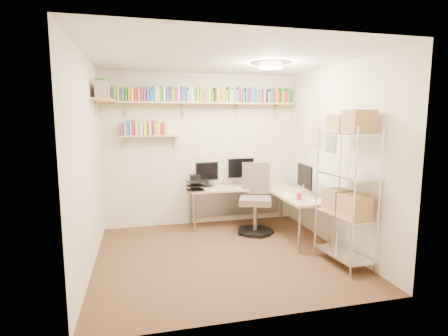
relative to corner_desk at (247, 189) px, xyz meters
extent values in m
plane|color=#4A341F|center=(-0.64, -1.00, -0.65)|extent=(3.20, 3.20, 0.00)
cube|color=beige|center=(-0.64, 0.50, 0.60)|extent=(3.20, 0.04, 2.50)
cube|color=beige|center=(-2.24, -1.00, 0.60)|extent=(0.04, 3.00, 2.50)
cube|color=beige|center=(0.96, -1.00, 0.60)|extent=(0.04, 3.00, 2.50)
cube|color=beige|center=(-0.64, -2.50, 0.60)|extent=(3.20, 0.04, 2.50)
cube|color=silver|center=(-0.64, -1.00, 1.85)|extent=(3.20, 3.00, 0.04)
cube|color=white|center=(0.95, -0.45, 0.90)|extent=(0.01, 0.30, 0.42)
cube|color=silver|center=(0.95, -0.85, 0.85)|extent=(0.01, 0.28, 0.38)
cylinder|color=#FFEAC6|center=(0.06, -0.80, 1.81)|extent=(0.30, 0.30, 0.06)
cube|color=tan|center=(-0.64, 0.38, 1.37)|extent=(3.05, 0.25, 0.03)
cube|color=tan|center=(-2.12, -0.05, 1.37)|extent=(0.25, 1.00, 0.03)
cube|color=tan|center=(-1.49, 0.40, 0.85)|extent=(0.95, 0.20, 0.02)
cube|color=tan|center=(-1.84, 0.44, 1.30)|extent=(0.03, 0.20, 0.20)
cube|color=tan|center=(-0.94, 0.44, 1.30)|extent=(0.03, 0.20, 0.20)
cube|color=tan|center=(-0.04, 0.44, 1.30)|extent=(0.03, 0.20, 0.20)
cube|color=tan|center=(0.66, 0.44, 1.30)|extent=(0.03, 0.20, 0.20)
cube|color=beige|center=(-2.11, 0.38, 1.50)|extent=(0.02, 0.13, 0.22)
cube|color=gold|center=(-2.08, 0.38, 1.48)|extent=(0.03, 0.14, 0.19)
cube|color=#2B7326|center=(-2.04, 0.38, 1.49)|extent=(0.04, 0.14, 0.20)
cube|color=gray|center=(-1.99, 0.38, 1.49)|extent=(0.04, 0.13, 0.21)
cube|color=gold|center=(-1.94, 0.38, 1.51)|extent=(0.03, 0.12, 0.23)
cube|color=#1F5EA1|center=(-1.91, 0.38, 1.48)|extent=(0.03, 0.13, 0.17)
cube|color=gray|center=(-1.87, 0.38, 1.48)|extent=(0.02, 0.12, 0.19)
cube|color=#2B7326|center=(-1.83, 0.38, 1.49)|extent=(0.03, 0.13, 0.21)
cube|color=gold|center=(-1.78, 0.38, 1.49)|extent=(0.03, 0.14, 0.21)
cube|color=gold|center=(-1.74, 0.38, 1.48)|extent=(0.04, 0.14, 0.19)
cube|color=#B0173D|center=(-1.69, 0.38, 1.48)|extent=(0.04, 0.14, 0.18)
cube|color=gold|center=(-1.64, 0.38, 1.48)|extent=(0.03, 0.14, 0.19)
cube|color=#812268|center=(-1.60, 0.38, 1.50)|extent=(0.03, 0.14, 0.23)
cube|color=#812268|center=(-1.55, 0.38, 1.49)|extent=(0.04, 0.13, 0.20)
cube|color=#1F5EA1|center=(-1.50, 0.38, 1.51)|extent=(0.04, 0.12, 0.25)
cube|color=#1F5EA1|center=(-1.45, 0.38, 1.48)|extent=(0.03, 0.15, 0.18)
cube|color=#1F5EA1|center=(-1.42, 0.38, 1.50)|extent=(0.03, 0.15, 0.23)
cube|color=beige|center=(-1.38, 0.38, 1.49)|extent=(0.03, 0.14, 0.21)
cube|color=gold|center=(-1.34, 0.38, 1.50)|extent=(0.04, 0.15, 0.23)
cube|color=#2B7326|center=(-1.30, 0.38, 1.51)|extent=(0.03, 0.12, 0.24)
cube|color=beige|center=(-1.25, 0.38, 1.50)|extent=(0.04, 0.12, 0.23)
cube|color=#1F5EA1|center=(-1.21, 0.38, 1.50)|extent=(0.03, 0.13, 0.22)
cube|color=#812268|center=(-1.17, 0.38, 1.50)|extent=(0.03, 0.12, 0.22)
cube|color=#2B7326|center=(-1.14, 0.38, 1.51)|extent=(0.02, 0.14, 0.25)
cube|color=gold|center=(-1.11, 0.38, 1.48)|extent=(0.02, 0.14, 0.18)
cube|color=#812268|center=(-1.08, 0.38, 1.48)|extent=(0.04, 0.13, 0.19)
cube|color=beige|center=(-1.04, 0.38, 1.51)|extent=(0.03, 0.14, 0.24)
cube|color=#B0173D|center=(-1.00, 0.38, 1.49)|extent=(0.03, 0.12, 0.20)
cube|color=#1F5EA1|center=(-0.97, 0.38, 1.51)|extent=(0.03, 0.12, 0.24)
cube|color=#1F5EA1|center=(-0.93, 0.38, 1.51)|extent=(0.04, 0.13, 0.24)
cube|color=beige|center=(-0.89, 0.38, 1.47)|extent=(0.02, 0.13, 0.17)
cube|color=beige|center=(-0.85, 0.38, 1.50)|extent=(0.02, 0.14, 0.23)
cube|color=beige|center=(-0.81, 0.38, 1.51)|extent=(0.04, 0.13, 0.23)
cube|color=#2B7326|center=(-0.77, 0.38, 1.50)|extent=(0.04, 0.11, 0.22)
cube|color=gold|center=(-0.72, 0.38, 1.50)|extent=(0.03, 0.11, 0.23)
cube|color=gold|center=(-0.68, 0.38, 1.51)|extent=(0.03, 0.15, 0.24)
cube|color=gray|center=(-0.63, 0.38, 1.48)|extent=(0.02, 0.12, 0.19)
cube|color=gray|center=(-0.59, 0.38, 1.48)|extent=(0.04, 0.13, 0.19)
cube|color=gold|center=(-0.54, 0.38, 1.49)|extent=(0.04, 0.13, 0.21)
cube|color=#2B7326|center=(-0.49, 0.38, 1.48)|extent=(0.04, 0.11, 0.19)
cube|color=black|center=(-0.45, 0.38, 1.50)|extent=(0.02, 0.14, 0.23)
cube|color=gold|center=(-0.41, 0.38, 1.49)|extent=(0.02, 0.11, 0.21)
cube|color=gold|center=(-0.39, 0.38, 1.50)|extent=(0.03, 0.11, 0.23)
cube|color=gray|center=(-0.35, 0.38, 1.50)|extent=(0.02, 0.13, 0.22)
cube|color=gold|center=(-0.31, 0.38, 1.49)|extent=(0.04, 0.12, 0.21)
cube|color=gold|center=(-0.26, 0.38, 1.48)|extent=(0.02, 0.14, 0.19)
cube|color=#2B7326|center=(-0.22, 0.38, 1.51)|extent=(0.03, 0.15, 0.25)
cube|color=beige|center=(-0.18, 0.38, 1.49)|extent=(0.03, 0.14, 0.20)
cube|color=gray|center=(-0.14, 0.38, 1.50)|extent=(0.04, 0.14, 0.22)
cube|color=teal|center=(-0.09, 0.38, 1.49)|extent=(0.04, 0.11, 0.20)
cube|color=#812268|center=(-0.05, 0.38, 1.51)|extent=(0.03, 0.12, 0.25)
cube|color=#812268|center=(-0.01, 0.38, 1.50)|extent=(0.03, 0.14, 0.23)
cube|color=#2B7326|center=(0.03, 0.38, 1.48)|extent=(0.04, 0.12, 0.18)
cube|color=#1F5EA1|center=(0.09, 0.38, 1.51)|extent=(0.04, 0.12, 0.24)
cube|color=#B0173D|center=(0.14, 0.38, 1.51)|extent=(0.03, 0.12, 0.25)
cube|color=teal|center=(0.18, 0.38, 1.51)|extent=(0.04, 0.11, 0.24)
cube|color=#1F5EA1|center=(0.23, 0.38, 1.50)|extent=(0.04, 0.14, 0.23)
cube|color=gray|center=(0.27, 0.38, 1.49)|extent=(0.03, 0.14, 0.21)
cube|color=teal|center=(0.31, 0.38, 1.49)|extent=(0.03, 0.15, 0.20)
cube|color=#B0173D|center=(0.36, 0.38, 1.49)|extent=(0.03, 0.14, 0.21)
cube|color=beige|center=(0.39, 0.38, 1.51)|extent=(0.02, 0.13, 0.24)
cube|color=black|center=(0.43, 0.38, 1.50)|extent=(0.03, 0.14, 0.22)
cube|color=gray|center=(0.47, 0.38, 1.48)|extent=(0.04, 0.15, 0.18)
cube|color=#1F5EA1|center=(0.51, 0.38, 1.51)|extent=(0.04, 0.14, 0.24)
cube|color=#B0173D|center=(0.56, 0.38, 1.51)|extent=(0.04, 0.15, 0.24)
cube|color=gold|center=(0.60, 0.38, 1.49)|extent=(0.03, 0.15, 0.20)
cube|color=#B0173D|center=(0.65, 0.38, 1.48)|extent=(0.03, 0.12, 0.19)
cube|color=#2B7326|center=(0.69, 0.38, 1.51)|extent=(0.03, 0.14, 0.25)
cube|color=gold|center=(0.72, 0.38, 1.49)|extent=(0.04, 0.14, 0.20)
cube|color=#B0173D|center=(0.77, 0.38, 1.48)|extent=(0.04, 0.12, 0.19)
cube|color=#2B7326|center=(0.81, 0.38, 1.51)|extent=(0.04, 0.14, 0.24)
cube|color=gray|center=(-2.12, -0.48, 1.50)|extent=(0.13, 0.03, 0.22)
cube|color=#2B7326|center=(-2.12, -0.44, 1.51)|extent=(0.13, 0.04, 0.25)
cube|color=beige|center=(-2.12, -0.39, 1.50)|extent=(0.14, 0.03, 0.23)
cube|color=gold|center=(-2.12, -0.35, 1.48)|extent=(0.13, 0.04, 0.18)
cube|color=gray|center=(-2.12, -0.31, 1.49)|extent=(0.13, 0.03, 0.21)
cube|color=#B0173D|center=(-2.12, -0.27, 1.50)|extent=(0.12, 0.04, 0.23)
cube|color=#812268|center=(-2.12, -0.22, 1.48)|extent=(0.14, 0.03, 0.18)
cube|color=#1F5EA1|center=(-2.12, -0.18, 1.48)|extent=(0.11, 0.04, 0.19)
cube|color=beige|center=(-2.12, -0.14, 1.50)|extent=(0.14, 0.03, 0.22)
cube|color=gold|center=(-2.12, -0.09, 1.49)|extent=(0.12, 0.04, 0.21)
cube|color=gray|center=(-2.12, -0.04, 1.49)|extent=(0.14, 0.04, 0.21)
cube|color=teal|center=(-2.12, 0.01, 1.51)|extent=(0.12, 0.04, 0.24)
cube|color=#1F5EA1|center=(-2.12, 0.05, 1.48)|extent=(0.11, 0.03, 0.18)
cube|color=beige|center=(-2.12, 0.09, 1.49)|extent=(0.14, 0.03, 0.21)
cube|color=#1F5EA1|center=(-2.12, 0.14, 1.49)|extent=(0.12, 0.04, 0.21)
cube|color=teal|center=(-2.12, 0.18, 1.48)|extent=(0.11, 0.04, 0.19)
cube|color=#2B7326|center=(-2.12, 0.23, 1.48)|extent=(0.11, 0.04, 0.18)
cube|color=#812268|center=(-2.12, 0.28, 1.48)|extent=(0.14, 0.03, 0.17)
cube|color=beige|center=(-2.12, 0.32, 1.50)|extent=(0.14, 0.03, 0.23)
cube|color=gold|center=(-2.12, 0.36, 1.49)|extent=(0.13, 0.04, 0.21)
cube|color=#812268|center=(-1.91, 0.40, 0.96)|extent=(0.03, 0.14, 0.19)
cube|color=gray|center=(-1.86, 0.40, 0.97)|extent=(0.04, 0.14, 0.22)
cube|color=#1F5EA1|center=(-1.82, 0.40, 0.98)|extent=(0.04, 0.14, 0.23)
cube|color=beige|center=(-1.78, 0.40, 0.97)|extent=(0.02, 0.13, 0.21)
cube|color=#812268|center=(-1.74, 0.40, 0.99)|extent=(0.03, 0.14, 0.24)
cube|color=gold|center=(-1.69, 0.40, 0.98)|extent=(0.04, 0.14, 0.22)
cube|color=gray|center=(-1.66, 0.40, 0.99)|extent=(0.03, 0.11, 0.25)
cube|color=beige|center=(-1.62, 0.40, 0.97)|extent=(0.04, 0.13, 0.20)
cube|color=gold|center=(-1.56, 0.40, 0.97)|extent=(0.04, 0.15, 0.22)
cube|color=#2B7326|center=(-1.52, 0.40, 0.95)|extent=(0.02, 0.12, 0.17)
cube|color=gold|center=(-1.48, 0.40, 0.98)|extent=(0.04, 0.14, 0.23)
cube|color=#812268|center=(-1.44, 0.40, 0.98)|extent=(0.03, 0.14, 0.24)
cube|color=gold|center=(-1.40, 0.40, 0.96)|extent=(0.03, 0.12, 0.19)
cube|color=gold|center=(-1.35, 0.40, 0.98)|extent=(0.04, 0.14, 0.22)
cube|color=#B0173D|center=(-1.30, 0.40, 0.96)|extent=(0.04, 0.15, 0.19)
cube|color=gold|center=(-1.25, 0.40, 0.97)|extent=(0.04, 0.13, 0.21)
cube|color=beige|center=(-0.06, 0.22, -0.01)|extent=(1.68, 0.53, 0.04)
cube|color=beige|center=(0.57, -0.64, -0.01)|extent=(0.53, 1.15, 0.04)
cylinder|color=gray|center=(-0.86, 0.00, -0.34)|extent=(0.04, 0.04, 0.62)
cylinder|color=gray|center=(-0.86, 0.45, -0.34)|extent=(0.04, 0.04, 0.62)
cylinder|color=gray|center=(0.80, 0.45, -0.34)|extent=(0.04, 0.04, 0.62)
cylinder|color=gray|center=(0.35, -1.17, -0.34)|extent=(0.04, 0.04, 0.62)
cylinder|color=gray|center=(0.80, -1.17, -0.34)|extent=(0.04, 0.04, 0.62)
cube|color=gray|center=(-0.06, 0.45, -0.29)|extent=(1.60, 0.02, 0.49)
cube|color=silver|center=(-0.01, 0.33, 0.30)|extent=(0.49, 0.03, 0.37)
cube|color=black|center=(-0.01, 0.31, 0.30)|extent=(0.44, 0.00, 0.32)
cube|color=black|center=(-0.59, 0.33, 0.27)|extent=(0.39, 0.03, 0.30)
cube|color=black|center=(0.70, -0.59, 0.28)|extent=(0.03, 0.51, 0.34)
cube|color=white|center=(0.68, -0.59, 0.28)|extent=(0.00, 0.46, 0.29)
cube|color=white|center=(-0.01, 0.06, 0.02)|extent=(0.37, 0.12, 0.01)
cube|color=white|center=(0.44, -0.59, 0.02)|extent=(0.12, 0.35, 0.01)
cylinder|color=red|center=(0.44, 0.22, 0.02)|extent=(0.09, 0.09, 0.02)
cylinder|color=red|center=(0.44, 0.22, 0.15)|extent=(0.02, 0.02, 0.25)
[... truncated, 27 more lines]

